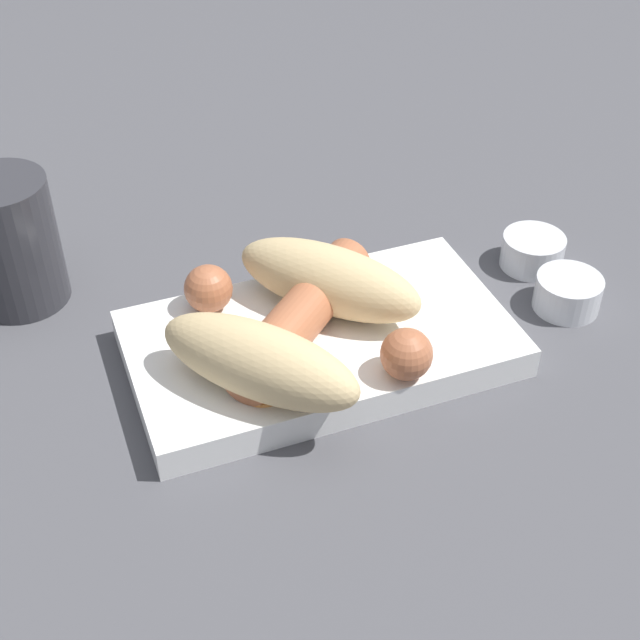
{
  "coord_description": "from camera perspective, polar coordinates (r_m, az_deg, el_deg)",
  "views": [
    {
      "loc": [
        -0.18,
        -0.46,
        0.44
      ],
      "look_at": [
        0.0,
        0.0,
        0.03
      ],
      "focal_mm": 50.0,
      "sensor_mm": 36.0,
      "label": 1
    }
  ],
  "objects": [
    {
      "name": "food_tray",
      "position": [
        0.65,
        0.0,
        -1.5
      ],
      "size": [
        0.27,
        0.15,
        0.02
      ],
      "color": "white",
      "rests_on": "ground_plane"
    },
    {
      "name": "sausage",
      "position": [
        0.62,
        -1.09,
        0.01
      ],
      "size": [
        0.14,
        0.15,
        0.04
      ],
      "color": "#B26642",
      "rests_on": "food_tray"
    },
    {
      "name": "bread_roll",
      "position": [
        0.61,
        -1.56,
        0.13
      ],
      "size": [
        0.21,
        0.21,
        0.05
      ],
      "color": "#DBBC84",
      "rests_on": "food_tray"
    },
    {
      "name": "ground_plane",
      "position": [
        0.66,
        0.0,
        -2.3
      ],
      "size": [
        3.0,
        3.0,
        0.0
      ],
      "primitive_type": "plane",
      "color": "#4C4C51"
    },
    {
      "name": "pickled_veggies",
      "position": [
        0.61,
        -3.6,
        -3.37
      ],
      "size": [
        0.06,
        0.07,
        0.0
      ],
      "color": "#F99E4C",
      "rests_on": "food_tray"
    },
    {
      "name": "condiment_cup_near",
      "position": [
        0.72,
        15.55,
        1.58
      ],
      "size": [
        0.05,
        0.05,
        0.03
      ],
      "color": "silver",
      "rests_on": "ground_plane"
    },
    {
      "name": "condiment_cup_far",
      "position": [
        0.76,
        13.43,
        4.21
      ],
      "size": [
        0.05,
        0.05,
        0.03
      ],
      "color": "silver",
      "rests_on": "ground_plane"
    },
    {
      "name": "drink_glass",
      "position": [
        0.72,
        -19.2,
        4.72
      ],
      "size": [
        0.07,
        0.07,
        0.11
      ],
      "color": "#333338",
      "rests_on": "ground_plane"
    }
  ]
}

